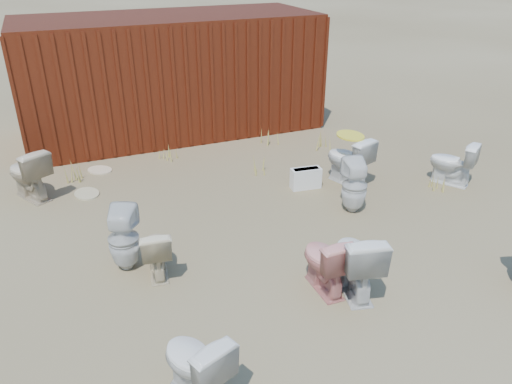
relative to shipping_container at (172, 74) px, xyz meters
name	(u,v)px	position (x,y,z in m)	size (l,w,h in m)	color
ground	(273,246)	(0.00, -5.20, -1.20)	(100.00, 100.00, 0.00)	brown
shipping_container	(172,74)	(0.00, 0.00, 0.00)	(6.00, 2.40, 2.40)	#46150B
toilet_front_a	(195,364)	(-1.66, -7.19, -0.82)	(0.42, 0.74, 0.75)	silver
toilet_front_pink	(325,262)	(0.18, -6.26, -0.82)	(0.42, 0.74, 0.76)	#D8837D
toilet_front_c	(356,261)	(0.47, -6.44, -0.77)	(0.48, 0.84, 0.86)	silver
toilet_front_e	(452,163)	(3.60, -4.55, -0.82)	(0.42, 0.74, 0.75)	white
toilet_back_a	(124,239)	(-1.91, -4.93, -0.78)	(0.38, 0.39, 0.84)	silver
toilet_back_beige_left	(28,174)	(-2.98, -2.38, -0.78)	(0.47, 0.83, 0.85)	#BEAB8B
toilet_back_beige_right	(156,251)	(-1.57, -5.20, -0.87)	(0.37, 0.65, 0.67)	beige
toilet_back_yellowlid	(348,160)	(2.00, -3.84, -0.78)	(0.47, 0.82, 0.84)	white
toilet_back_e	(354,186)	(1.54, -4.74, -0.78)	(0.38, 0.39, 0.84)	white
yellow_lid	(350,135)	(2.00, -3.84, -0.35)	(0.43, 0.53, 0.03)	yellow
loose_tank	(306,178)	(1.25, -3.76, -1.02)	(0.50, 0.20, 0.35)	white
loose_lid_near	(87,194)	(-2.17, -2.60, -1.19)	(0.38, 0.49, 0.02)	#BAB187
loose_lid_far	(100,170)	(-1.85, -1.70, -1.19)	(0.36, 0.47, 0.02)	beige
weed_clump_a	(73,171)	(-2.30, -1.92, -1.03)	(0.36, 0.36, 0.34)	#A89B43
weed_clump_b	(259,165)	(0.78, -2.87, -1.05)	(0.32, 0.32, 0.29)	#A89B43
weed_clump_c	(320,141)	(2.34, -2.31, -1.03)	(0.36, 0.36, 0.33)	#A89B43
weed_clump_d	(169,154)	(-0.57, -1.70, -1.08)	(0.30, 0.30, 0.25)	#A89B43
weed_clump_e	(269,137)	(1.50, -1.70, -1.04)	(0.34, 0.34, 0.33)	#A89B43
weed_clump_f	(439,183)	(3.28, -4.66, -1.09)	(0.28, 0.28, 0.21)	#A89B43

